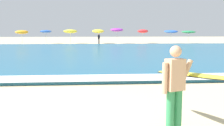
% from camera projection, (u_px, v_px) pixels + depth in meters
% --- Properties ---
extents(ground_plane, '(160.00, 160.00, 0.00)m').
position_uv_depth(ground_plane, '(25.00, 125.00, 5.56)').
color(ground_plane, beige).
extents(sea, '(120.00, 28.00, 0.14)m').
position_uv_depth(sea, '(76.00, 52.00, 23.47)').
color(sea, '#1E6084').
rests_on(sea, ground).
extents(surf_foam, '(120.00, 1.48, 0.01)m').
position_uv_depth(surf_foam, '(55.00, 78.00, 10.20)').
color(surf_foam, white).
rests_on(surf_foam, sea).
extents(surfer_with_board, '(1.33, 2.59, 1.73)m').
position_uv_depth(surfer_with_board, '(185.00, 81.00, 5.02)').
color(surfer_with_board, '#338E56').
rests_on(surfer_with_board, ground).
extents(beach_umbrella_0, '(1.90, 1.91, 2.10)m').
position_uv_depth(beach_umbrella_0, '(22.00, 32.00, 38.32)').
color(beach_umbrella_0, beige).
rests_on(beach_umbrella_0, ground).
extents(beach_umbrella_1, '(1.74, 1.75, 2.12)m').
position_uv_depth(beach_umbrella_1, '(46.00, 32.00, 39.55)').
color(beach_umbrella_1, beige).
rests_on(beach_umbrella_1, ground).
extents(beach_umbrella_2, '(2.09, 2.11, 2.22)m').
position_uv_depth(beach_umbrella_2, '(70.00, 31.00, 39.55)').
color(beach_umbrella_2, beige).
rests_on(beach_umbrella_2, ground).
extents(beach_umbrella_3, '(1.86, 1.90, 2.30)m').
position_uv_depth(beach_umbrella_3, '(98.00, 31.00, 40.72)').
color(beach_umbrella_3, beige).
rests_on(beach_umbrella_3, ground).
extents(beach_umbrella_4, '(1.99, 2.01, 2.44)m').
position_uv_depth(beach_umbrella_4, '(117.00, 30.00, 39.93)').
color(beach_umbrella_4, beige).
rests_on(beach_umbrella_4, ground).
extents(beach_umbrella_5, '(1.71, 1.71, 2.21)m').
position_uv_depth(beach_umbrella_5, '(143.00, 31.00, 41.52)').
color(beach_umbrella_5, beige).
rests_on(beach_umbrella_5, ground).
extents(beach_umbrella_6, '(2.15, 2.17, 2.16)m').
position_uv_depth(beach_umbrella_6, '(171.00, 32.00, 40.29)').
color(beach_umbrella_6, beige).
rests_on(beach_umbrella_6, ground).
extents(beach_umbrella_7, '(2.19, 2.20, 2.06)m').
position_uv_depth(beach_umbrella_7, '(188.00, 32.00, 40.67)').
color(beach_umbrella_7, beige).
rests_on(beach_umbrella_7, ground).
extents(beachgoer_near_row_left, '(0.32, 0.20, 1.58)m').
position_uv_depth(beachgoer_near_row_left, '(99.00, 39.00, 38.47)').
color(beachgoer_near_row_left, '#383842').
rests_on(beachgoer_near_row_left, ground).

